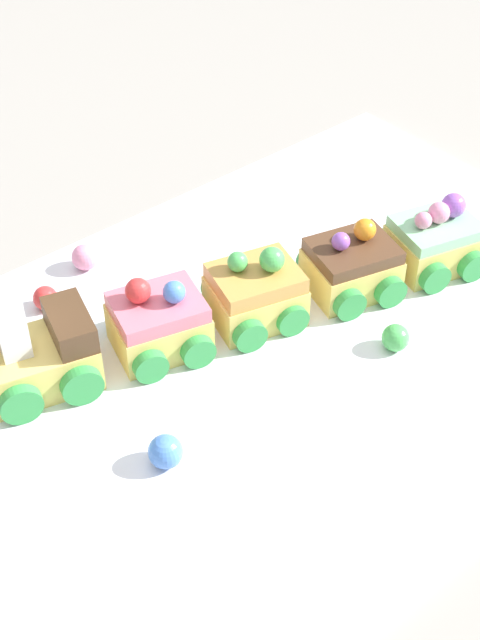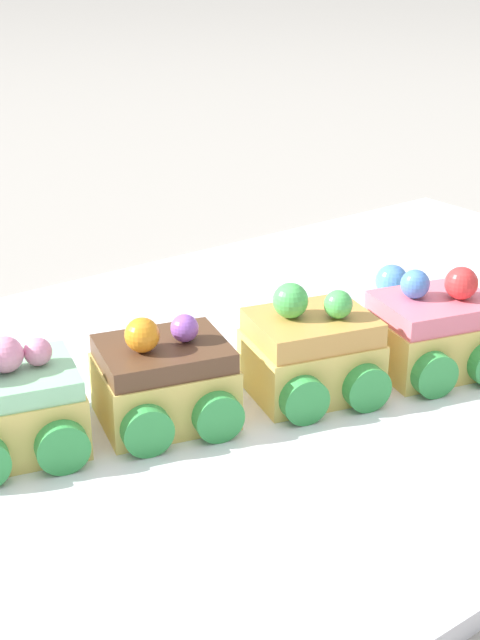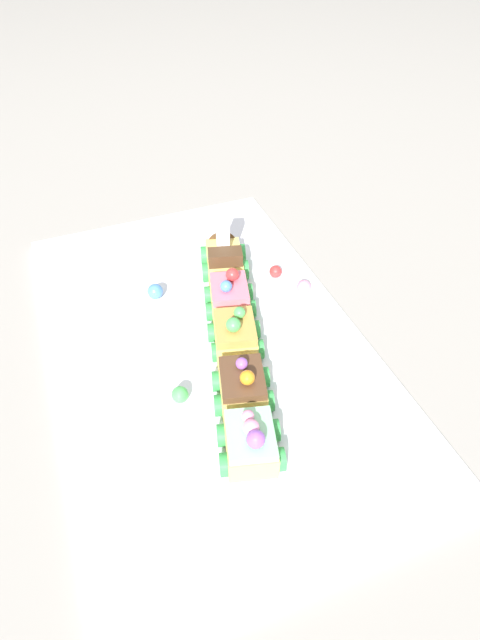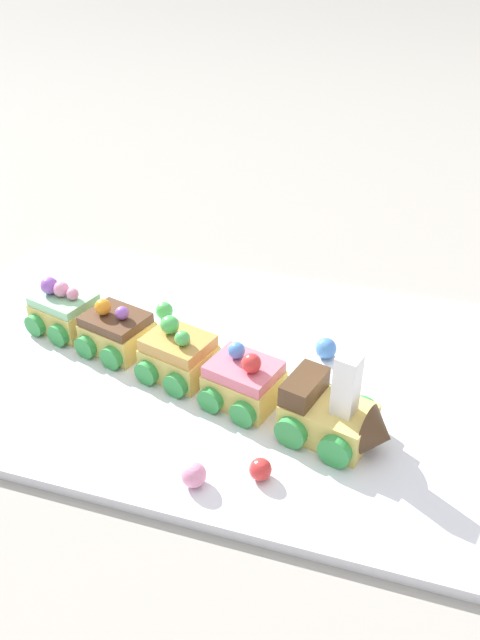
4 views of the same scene
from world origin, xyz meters
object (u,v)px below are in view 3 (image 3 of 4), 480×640
object	(u,v)px
cake_car_mint	(251,443)
gumball_blue	(155,291)
gumball_green	(180,395)
cake_train_locomotive	(224,255)
cake_car_caramel	(235,336)
gumball_pink	(304,287)
gumball_red	(276,272)
cake_car_chocolate	(242,387)
cake_car_strawberry	(230,297)

from	to	relation	value
cake_car_mint	gumball_blue	bearing A→B (deg)	21.16
gumball_green	cake_car_mint	bearing A→B (deg)	-152.95
cake_train_locomotive	gumball_green	xyz separation A→B (m)	(-0.25, 0.15, -0.02)
cake_car_caramel	gumball_green	size ratio (longest dim) A/B	4.05
cake_train_locomotive	gumball_pink	distance (m)	0.15
cake_train_locomotive	cake_car_caramel	distance (m)	0.19
cake_car_mint	gumball_pink	xyz separation A→B (m)	(0.25, -0.20, -0.01)
cake_car_mint	gumball_red	world-z (taller)	cake_car_mint
cake_train_locomotive	gumball_red	world-z (taller)	cake_train_locomotive
cake_car_caramel	cake_car_mint	bearing A→B (deg)	-179.96
cake_car_chocolate	gumball_blue	size ratio (longest dim) A/B	3.65
gumball_red	gumball_blue	world-z (taller)	gumball_blue
gumball_green	gumball_blue	bearing A→B (deg)	-5.87
cake_car_strawberry	cake_car_caramel	world-z (taller)	cake_car_caramel
cake_train_locomotive	cake_car_caramel	xyz separation A→B (m)	(-0.19, 0.05, -0.00)
cake_car_chocolate	cake_car_caramel	bearing A→B (deg)	0.08
cake_car_strawberry	gumball_red	world-z (taller)	cake_car_strawberry
cake_car_mint	gumball_green	size ratio (longest dim) A/B	4.05
cake_train_locomotive	cake_car_strawberry	world-z (taller)	cake_train_locomotive
gumball_red	cake_car_caramel	bearing A→B (deg)	136.42
cake_car_mint	gumball_pink	bearing A→B (deg)	-23.36
cake_car_strawberry	cake_train_locomotive	bearing A→B (deg)	0.04
cake_car_strawberry	cake_car_chocolate	bearing A→B (deg)	-179.97
gumball_blue	gumball_green	size ratio (longest dim) A/B	1.11
cake_car_caramel	gumball_blue	bearing A→B (deg)	42.94
cake_car_chocolate	gumball_green	bearing A→B (deg)	86.33
cake_car_caramel	gumball_blue	xyz separation A→B (m)	(0.15, 0.08, -0.01)
cake_car_mint	gumball_red	bearing A→B (deg)	-14.25
cake_train_locomotive	gumball_blue	world-z (taller)	cake_train_locomotive
cake_train_locomotive	cake_car_mint	xyz separation A→B (m)	(-0.36, 0.10, -0.00)
cake_train_locomotive	gumball_red	size ratio (longest dim) A/B	5.55
gumball_blue	cake_train_locomotive	bearing A→B (deg)	-75.62
cake_car_mint	gumball_pink	size ratio (longest dim) A/B	3.85
gumball_green	cake_car_caramel	bearing A→B (deg)	-58.75
cake_car_strawberry	cake_car_chocolate	size ratio (longest dim) A/B	1.00
gumball_blue	gumball_green	xyz separation A→B (m)	(-0.21, 0.02, -0.00)
cake_car_chocolate	gumball_red	bearing A→B (deg)	-18.82
gumball_red	cake_train_locomotive	bearing A→B (deg)	52.67
cake_car_caramel	gumball_pink	bearing A→B (deg)	-48.35
cake_car_chocolate	gumball_blue	xyz separation A→B (m)	(0.24, 0.06, -0.01)
cake_car_mint	gumball_red	distance (m)	0.35
cake_car_mint	cake_car_caramel	bearing A→B (deg)	0.04
cake_car_mint	gumball_pink	distance (m)	0.32
cake_car_strawberry	gumball_pink	world-z (taller)	cake_car_strawberry
cake_car_mint	gumball_green	bearing A→B (deg)	42.26
gumball_pink	cake_car_strawberry	bearing A→B (deg)	85.94
gumball_blue	cake_car_mint	bearing A→B (deg)	-174.06
cake_train_locomotive	cake_car_mint	distance (m)	0.37
cake_car_chocolate	gumball_red	distance (m)	0.27
gumball_green	cake_car_chocolate	bearing A→B (deg)	-108.88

